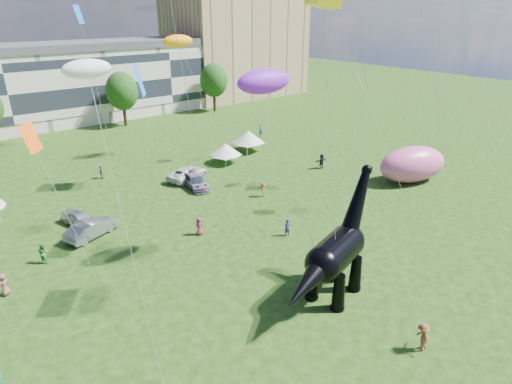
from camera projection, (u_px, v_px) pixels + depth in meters
ground at (325, 294)px, 29.80m from camera, size 220.00×220.00×0.00m
terrace_row at (1, 93)px, 67.29m from camera, size 78.00×11.00×12.00m
apartment_block at (236, 44)px, 94.98m from camera, size 28.00×18.00×22.00m
tree_mid_right at (122, 88)px, 69.89m from camera, size 5.20×5.20×9.44m
tree_far_right at (214, 78)px, 80.21m from camera, size 5.20×5.20×9.44m
dinosaur_sculpture at (333, 256)px, 28.19m from camera, size 10.64×4.37×8.72m
car_silver at (79, 218)px, 38.97m from camera, size 2.76×4.33×1.37m
car_grey at (92, 228)px, 37.02m from camera, size 5.03×3.28×1.57m
car_white at (188, 173)px, 49.46m from camera, size 5.71×3.85×1.46m
car_dark at (195, 182)px, 47.20m from camera, size 2.69×5.07×1.40m
gazebo_near at (226, 149)px, 54.22m from camera, size 4.34×4.34×2.61m
gazebo_far at (248, 137)px, 58.72m from camera, size 4.40×4.40×2.91m
inflatable_pink at (412, 164)px, 48.39m from camera, size 9.13×6.52×4.13m
visitors at (206, 214)px, 39.32m from camera, size 51.20×41.71×1.88m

